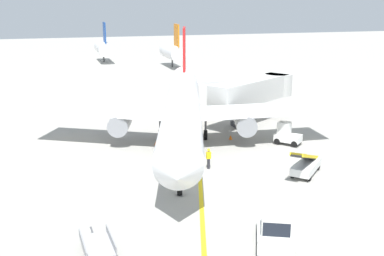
{
  "coord_description": "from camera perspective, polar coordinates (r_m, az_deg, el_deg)",
  "views": [
    {
      "loc": [
        -12.49,
        -30.06,
        13.05
      ],
      "look_at": [
        -1.11,
        7.07,
        2.5
      ],
      "focal_mm": 43.82,
      "sensor_mm": 36.0,
      "label": 1
    }
  ],
  "objects": [
    {
      "name": "safety_cone_nose_left",
      "position": [
        45.81,
        4.72,
        -1.12
      ],
      "size": [
        0.36,
        0.36,
        0.44
      ],
      "primitive_type": "cone",
      "color": "orange",
      "rests_on": "ground"
    },
    {
      "name": "jet_bridge",
      "position": [
        52.56,
        8.0,
        4.63
      ],
      "size": [
        12.2,
        8.93,
        4.85
      ],
      "color": "beige",
      "rests_on": "ground"
    },
    {
      "name": "pushback_tug",
      "position": [
        26.45,
        10.08,
        -12.18
      ],
      "size": [
        3.23,
        4.06,
        2.2
      ],
      "color": "silver",
      "rests_on": "ground"
    },
    {
      "name": "ground_crew_marshaller",
      "position": [
        37.59,
        2.03,
        -3.65
      ],
      "size": [
        0.36,
        0.24,
        1.7
      ],
      "color": "#26262D",
      "rests_on": "ground"
    },
    {
      "name": "distant_aircraft_mid_left",
      "position": [
        95.79,
        -2.41,
        9.3
      ],
      "size": [
        3.0,
        10.1,
        8.8
      ],
      "color": "silver",
      "rests_on": "ground"
    },
    {
      "name": "safety_cone_nose_right",
      "position": [
        43.99,
        -4.39,
        -1.81
      ],
      "size": [
        0.36,
        0.36,
        0.44
      ],
      "primitive_type": "cone",
      "color": "orange",
      "rests_on": "ground"
    },
    {
      "name": "baggage_tug_near_wing",
      "position": [
        44.83,
        11.45,
        -0.8
      ],
      "size": [
        2.56,
        2.66,
        2.1
      ],
      "color": "silver",
      "rests_on": "ground"
    },
    {
      "name": "taxi_line_yellow",
      "position": [
        39.11,
        0.89,
        -4.29
      ],
      "size": [
        23.51,
        76.64,
        0.01
      ],
      "primitive_type": "cube",
      "rotation": [
        0.0,
        0.0,
        -0.29
      ],
      "color": "yellow",
      "rests_on": "ground"
    },
    {
      "name": "baggage_cart_loaded",
      "position": [
        26.22,
        -11.44,
        -13.82
      ],
      "size": [
        1.73,
        3.8,
        0.94
      ],
      "color": "#A5A5A8",
      "rests_on": "ground"
    },
    {
      "name": "ground_plane",
      "position": [
        35.08,
        5.16,
        -6.71
      ],
      "size": [
        300.0,
        300.0,
        0.0
      ],
      "primitive_type": "plane",
      "color": "#9E9B93"
    },
    {
      "name": "airliner",
      "position": [
        43.35,
        -1.17,
        2.36
      ],
      "size": [
        27.75,
        34.61,
        10.1
      ],
      "color": "white",
      "rests_on": "ground"
    },
    {
      "name": "belt_loader_forward_hold",
      "position": [
        37.47,
        13.67,
        -4.37
      ],
      "size": [
        4.43,
        4.41,
        2.59
      ],
      "color": "silver",
      "rests_on": "ground"
    },
    {
      "name": "distant_aircraft_far_left",
      "position": [
        105.77,
        -10.74,
        9.61
      ],
      "size": [
        3.0,
        10.1,
        8.8
      ],
      "color": "silver",
      "rests_on": "ground"
    }
  ]
}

